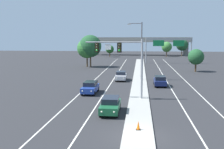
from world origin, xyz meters
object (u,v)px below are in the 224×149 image
car_oncoming_blue (90,87)px  tree_far_left_a (90,46)px  tree_far_right_b (167,47)px  tree_far_right_c (182,45)px  car_oncoming_green (110,105)px  tree_far_right_a (196,57)px  highway_sign_gantry (169,42)px  overhead_signal_mast (124,56)px  tree_far_left_c (110,49)px  street_lamp_median (140,47)px  car_receding_navy (160,81)px  tree_far_left_b (87,48)px  traffic_cone_median_nose (138,125)px  car_oncoming_silver (121,76)px

car_oncoming_blue → tree_far_left_a: 33.24m
tree_far_right_b → tree_far_right_c: bearing=33.0°
tree_far_right_c → car_oncoming_green: bearing=-102.9°
car_oncoming_green → tree_far_right_a: bearing=66.4°
car_oncoming_green → highway_sign_gantry: (11.03, 53.65, 5.34)m
overhead_signal_mast → car_oncoming_green: size_ratio=1.61×
tree_far_left_a → tree_far_right_b: size_ratio=1.39×
car_oncoming_green → tree_far_right_c: tree_far_right_c is taller
car_oncoming_blue → tree_far_left_c: (-5.19, 69.14, 2.21)m
tree_far_left_a → tree_far_right_b: tree_far_left_a is taller
tree_far_left_c → tree_far_right_c: (28.86, 8.44, 1.52)m
car_oncoming_green → tree_far_right_c: size_ratio=0.64×
car_oncoming_green → car_oncoming_blue: 10.02m
overhead_signal_mast → tree_far_right_b: size_ratio=1.22×
street_lamp_median → car_receding_navy: size_ratio=2.23×
tree_far_left_c → tree_far_right_b: 22.69m
tree_far_left_c → tree_far_right_b: size_ratio=0.79×
tree_far_left_c → tree_far_left_a: size_ratio=0.57×
street_lamp_median → car_oncoming_blue: size_ratio=2.23×
street_lamp_median → car_oncoming_blue: (-6.67, -12.19, -4.97)m
street_lamp_median → tree_far_right_c: 67.57m
car_receding_navy → tree_far_left_b: (-16.71, 25.91, 3.96)m
overhead_signal_mast → tree_far_left_a: bearing=106.8°
car_oncoming_green → traffic_cone_median_nose: 5.88m
tree_far_right_c → tree_far_left_a: tree_far_left_a is taller
street_lamp_median → tree_far_right_b: size_ratio=1.69×
car_oncoming_blue → car_oncoming_silver: 11.98m
traffic_cone_median_nose → tree_far_right_a: tree_far_right_a is taller
car_oncoming_green → tree_far_right_b: 83.71m
street_lamp_median → tree_far_right_b: 62.03m
traffic_cone_median_nose → car_receding_navy: bearing=81.4°
car_oncoming_green → car_oncoming_blue: (-3.78, 9.28, 0.00)m
tree_far_left_a → tree_far_left_b: bearing=171.9°
car_oncoming_blue → tree_far_left_b: size_ratio=0.61×
car_oncoming_blue → tree_far_left_b: bearing=102.0°
car_oncoming_silver → tree_far_right_a: size_ratio=0.89×
car_oncoming_silver → tree_far_left_b: tree_far_left_b is taller
street_lamp_median → car_oncoming_silver: (-3.32, -0.69, -4.97)m
overhead_signal_mast → tree_far_right_b: 77.35m
car_receding_navy → tree_far_right_c: size_ratio=0.64×
tree_far_right_b → tree_far_right_a: bearing=-87.8°
tree_far_left_a → tree_far_right_c: bearing=56.7°
car_receding_navy → traffic_cone_median_nose: size_ratio=6.05×
overhead_signal_mast → car_oncoming_blue: bearing=147.2°
traffic_cone_median_nose → tree_far_left_c: bearing=98.0°
overhead_signal_mast → street_lamp_median: bearing=82.6°
tree_far_left_b → tree_far_left_c: size_ratio=1.57×
tree_far_right_c → tree_far_right_b: 7.87m
tree_far_left_a → tree_far_right_b: bearing=60.6°
tree_far_left_a → tree_far_right_a: bearing=-15.7°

